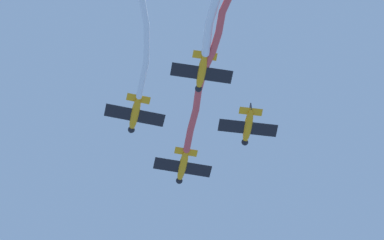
{
  "coord_description": "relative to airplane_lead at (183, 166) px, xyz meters",
  "views": [
    {
      "loc": [
        48.31,
        27.63,
        3.89
      ],
      "look_at": [
        5.4,
        -4.09,
        87.32
      ],
      "focal_mm": 83.81,
      "sensor_mm": 36.0,
      "label": 1
    }
  ],
  "objects": [
    {
      "name": "airplane_left_wing",
      "position": [
        8.97,
        0.16,
        -0.4
      ],
      "size": [
        6.02,
        5.48,
        1.67
      ],
      "rotation": [
        0.0,
        0.0,
        4.0
      ],
      "color": "orange"
    },
    {
      "name": "airplane_slot",
      "position": [
        8.81,
        9.14,
        -0.2
      ],
      "size": [
        5.81,
        5.71,
        1.67
      ],
      "rotation": [
        0.0,
        0.0,
        3.94
      ],
      "color": "orange"
    },
    {
      "name": "airplane_lead",
      "position": [
        0.0,
        0.0,
        0.0
      ],
      "size": [
        5.93,
        5.59,
        1.67
      ],
      "rotation": [
        0.0,
        0.0,
        3.97
      ],
      "color": "orange"
    },
    {
      "name": "airplane_right_wing",
      "position": [
        -0.17,
        8.98,
        0.3
      ],
      "size": [
        5.69,
        5.84,
        1.67
      ],
      "rotation": [
        0.0,
        0.0,
        3.91
      ],
      "color": "orange"
    },
    {
      "name": "smoke_trail_lead",
      "position": [
        9.8,
        11.26,
        0.06
      ],
      "size": [
        16.24,
        20.26,
        1.66
      ],
      "color": "#DB4C4C"
    }
  ]
}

